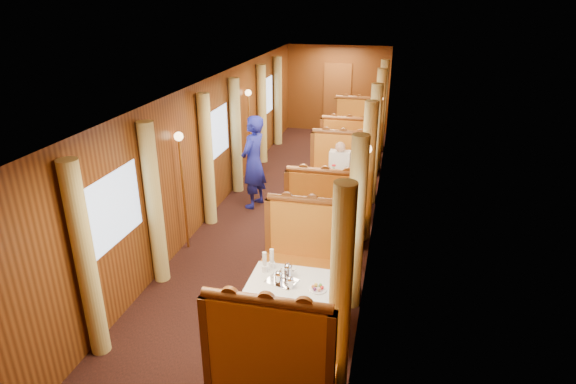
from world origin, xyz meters
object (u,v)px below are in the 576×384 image
(passenger, at_px, (339,165))
(banquette_mid_fwd, at_px, (325,217))
(banquette_near_fwd, at_px, (272,364))
(rose_vase_mid, at_px, (334,168))
(table_mid, at_px, (334,197))
(tea_tray, at_px, (282,281))
(teapot_left, at_px, (279,279))
(fruit_plate, at_px, (318,288))
(steward, at_px, (253,162))
(banquette_near_aft, at_px, (309,262))
(rose_vase_far, at_px, (354,122))
(table_near, at_px, (293,308))
(banquette_far_fwd, at_px, (348,154))
(banquette_far_aft, at_px, (357,131))
(table_far, at_px, (353,143))
(teapot_back, at_px, (288,272))
(teapot_right, at_px, (290,284))
(banquette_mid_aft, at_px, (341,176))

(passenger, bearing_deg, banquette_mid_fwd, -90.00)
(banquette_near_fwd, xyz_separation_m, rose_vase_mid, (-0.02, 4.54, 0.50))
(table_mid, xyz_separation_m, tea_tray, (-0.14, -3.53, 0.38))
(table_mid, relative_size, teapot_left, 6.60)
(fruit_plate, height_order, steward, steward)
(teapot_left, relative_size, passenger, 0.21)
(banquette_near_aft, xyz_separation_m, rose_vase_far, (0.00, 6.00, 0.50))
(rose_vase_mid, bearing_deg, table_mid, -49.54)
(tea_tray, bearing_deg, banquette_near_fwd, -82.18)
(table_near, distance_m, banquette_far_fwd, 5.99)
(table_mid, bearing_deg, tea_tray, -92.20)
(rose_vase_far, bearing_deg, banquette_far_aft, 90.17)
(table_far, xyz_separation_m, passenger, (-0.00, -2.78, 0.37))
(table_near, bearing_deg, banquette_far_aft, 90.00)
(table_far, height_order, fruit_plate, fruit_plate)
(banquette_mid_fwd, relative_size, teapot_left, 8.43)
(banquette_near_fwd, xyz_separation_m, table_mid, (0.00, 4.51, -0.05))
(table_far, bearing_deg, banquette_mid_fwd, -90.00)
(banquette_near_aft, xyz_separation_m, table_mid, (0.00, 2.49, -0.05))
(banquette_near_aft, distance_m, passenger, 3.22)
(fruit_plate, relative_size, passenger, 0.27)
(teapot_back, relative_size, rose_vase_far, 0.46)
(banquette_near_aft, height_order, banquette_far_fwd, same)
(table_mid, xyz_separation_m, teapot_back, (-0.09, -3.41, 0.44))
(table_near, bearing_deg, passenger, 90.00)
(teapot_right, bearing_deg, banquette_near_fwd, -106.18)
(banquette_near_fwd, bearing_deg, banquette_mid_fwd, 90.00)
(banquette_far_aft, distance_m, tea_tray, 8.05)
(teapot_back, bearing_deg, banquette_far_aft, 84.97)
(teapot_left, distance_m, passenger, 4.30)
(banquette_near_aft, xyz_separation_m, teapot_back, (-0.09, -0.92, 0.39))
(banquette_far_fwd, height_order, banquette_far_aft, same)
(banquette_mid_aft, distance_m, teapot_left, 4.61)
(banquette_near_fwd, height_order, table_mid, banquette_near_fwd)
(table_mid, xyz_separation_m, teapot_right, (-0.01, -3.63, 0.43))
(banquette_mid_aft, bearing_deg, rose_vase_far, 89.93)
(table_mid, bearing_deg, steward, 176.55)
(table_near, height_order, banquette_mid_aft, banquette_mid_aft)
(teapot_left, bearing_deg, banquette_mid_fwd, 84.89)
(banquette_far_fwd, height_order, teapot_right, banquette_far_fwd)
(table_mid, height_order, rose_vase_far, rose_vase_far)
(fruit_plate, height_order, rose_vase_mid, rose_vase_mid)
(banquette_near_fwd, xyz_separation_m, teapot_right, (-0.01, 0.88, 0.38))
(banquette_far_fwd, bearing_deg, passenger, -90.00)
(passenger, bearing_deg, fruit_plate, -85.99)
(banquette_near_fwd, relative_size, banquette_mid_fwd, 1.00)
(banquette_far_aft, bearing_deg, banquette_near_aft, -90.00)
(table_mid, relative_size, table_far, 1.00)
(banquette_far_fwd, xyz_separation_m, fruit_plate, (0.30, -6.09, 0.35))
(table_near, distance_m, banquette_mid_aft, 4.51)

